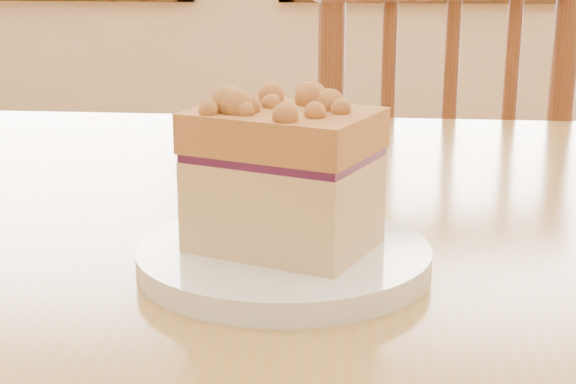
# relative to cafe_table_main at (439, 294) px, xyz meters

# --- Properties ---
(cafe_table_main) EXTENTS (1.33, 0.89, 0.75)m
(cafe_table_main) POSITION_rel_cafe_table_main_xyz_m (0.00, 0.00, 0.00)
(cafe_table_main) COLOR #A37C3F
(cafe_table_main) RESTS_ON ground
(cafe_chair_main) EXTENTS (0.57, 0.57, 0.99)m
(cafe_chair_main) POSITION_rel_cafe_table_main_xyz_m (-0.01, 0.64, -0.17)
(cafe_chair_main) COLOR brown
(cafe_chair_main) RESTS_ON ground
(plate) EXTENTS (0.22, 0.22, 0.02)m
(plate) POSITION_rel_cafe_table_main_xyz_m (-0.13, -0.18, 0.10)
(plate) COLOR white
(plate) RESTS_ON cafe_table_main
(cake_slice) EXTENTS (0.15, 0.13, 0.12)m
(cake_slice) POSITION_rel_cafe_table_main_xyz_m (-0.13, -0.18, 0.16)
(cake_slice) COLOR #E2BD80
(cake_slice) RESTS_ON plate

